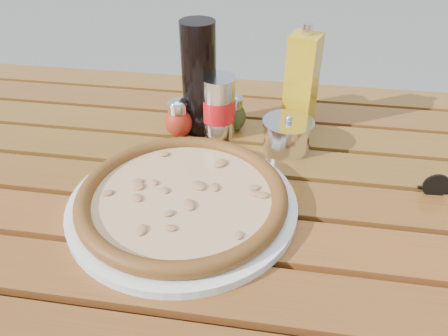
# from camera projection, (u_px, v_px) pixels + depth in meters

# --- Properties ---
(table) EXTENTS (1.40, 0.90, 0.75)m
(table) POSITION_uv_depth(u_px,v_px,m) (222.00, 223.00, 0.78)
(table) COLOR #341A0B
(table) RESTS_ON ground
(plate) EXTENTS (0.43, 0.43, 0.01)m
(plate) POSITION_uv_depth(u_px,v_px,m) (183.00, 204.00, 0.69)
(plate) COLOR white
(plate) RESTS_ON table
(pizza) EXTENTS (0.33, 0.33, 0.03)m
(pizza) POSITION_uv_depth(u_px,v_px,m) (182.00, 196.00, 0.68)
(pizza) COLOR #FDE3B5
(pizza) RESTS_ON plate
(pepper_shaker) EXTENTS (0.06, 0.06, 0.08)m
(pepper_shaker) POSITION_uv_depth(u_px,v_px,m) (179.00, 118.00, 0.85)
(pepper_shaker) COLOR red
(pepper_shaker) RESTS_ON table
(oregano_shaker) EXTENTS (0.07, 0.07, 0.08)m
(oregano_shaker) POSITION_uv_depth(u_px,v_px,m) (233.00, 113.00, 0.87)
(oregano_shaker) COLOR #343B17
(oregano_shaker) RESTS_ON table
(dark_bottle) EXTENTS (0.08, 0.08, 0.22)m
(dark_bottle) POSITION_uv_depth(u_px,v_px,m) (199.00, 79.00, 0.83)
(dark_bottle) COLOR black
(dark_bottle) RESTS_ON table
(soda_can) EXTENTS (0.08, 0.08, 0.12)m
(soda_can) POSITION_uv_depth(u_px,v_px,m) (218.00, 107.00, 0.85)
(soda_can) COLOR silver
(soda_can) RESTS_ON table
(olive_oil_cruet) EXTENTS (0.07, 0.07, 0.21)m
(olive_oil_cruet) POSITION_uv_depth(u_px,v_px,m) (302.00, 82.00, 0.85)
(olive_oil_cruet) COLOR gold
(olive_oil_cruet) RESTS_ON table
(parmesan_tin) EXTENTS (0.10, 0.10, 0.07)m
(parmesan_tin) POSITION_uv_depth(u_px,v_px,m) (287.00, 134.00, 0.82)
(parmesan_tin) COLOR white
(parmesan_tin) RESTS_ON table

